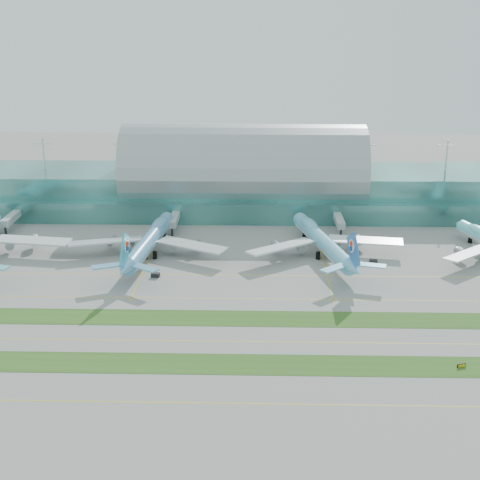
{
  "coord_description": "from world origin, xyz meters",
  "views": [
    {
      "loc": [
        6.21,
        -196.51,
        95.7
      ],
      "look_at": [
        0.0,
        55.0,
        9.0
      ],
      "focal_mm": 50.0,
      "sensor_mm": 36.0,
      "label": 1
    }
  ],
  "objects_px": {
    "taxiway_sign_east": "(462,365)",
    "airliner_c": "(322,240)",
    "terminal": "(244,182)",
    "airliner_b": "(150,240)"
  },
  "relations": [
    {
      "from": "terminal",
      "to": "taxiway_sign_east",
      "type": "distance_m",
      "value": 170.26
    },
    {
      "from": "airliner_c",
      "to": "terminal",
      "type": "bearing_deg",
      "value": 103.27
    },
    {
      "from": "terminal",
      "to": "airliner_c",
      "type": "height_order",
      "value": "terminal"
    },
    {
      "from": "terminal",
      "to": "airliner_b",
      "type": "distance_m",
      "value": 77.14
    },
    {
      "from": "airliner_b",
      "to": "terminal",
      "type": "bearing_deg",
      "value": 66.97
    },
    {
      "from": "airliner_b",
      "to": "airliner_c",
      "type": "xyz_separation_m",
      "value": [
        70.78,
        1.46,
        -0.01
      ]
    },
    {
      "from": "airliner_c",
      "to": "taxiway_sign_east",
      "type": "relative_size",
      "value": 27.81
    },
    {
      "from": "terminal",
      "to": "airliner_c",
      "type": "bearing_deg",
      "value": -62.95
    },
    {
      "from": "taxiway_sign_east",
      "to": "airliner_c",
      "type": "bearing_deg",
      "value": 90.21
    },
    {
      "from": "terminal",
      "to": "airliner_b",
      "type": "xyz_separation_m",
      "value": [
        -37.28,
        -67.09,
        -7.75
      ]
    }
  ]
}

